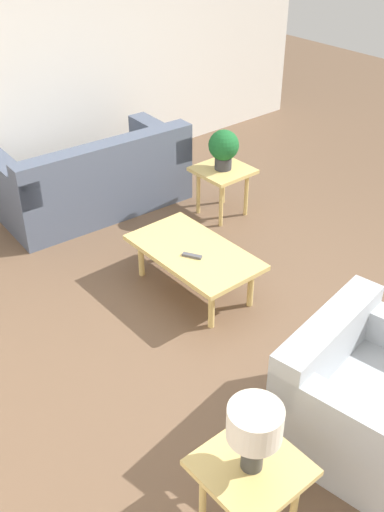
{
  "coord_description": "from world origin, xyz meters",
  "views": [
    {
      "loc": [
        -2.61,
        2.77,
        3.01
      ],
      "look_at": [
        0.24,
        0.38,
        0.55
      ],
      "focal_mm": 42.0,
      "sensor_mm": 36.0,
      "label": 1
    }
  ],
  "objects_px": {
    "coffee_table": "(194,254)",
    "table_lamp": "(255,428)",
    "potted_plant": "(224,147)",
    "armchair": "(359,394)",
    "sofa": "(95,181)",
    "side_table_plant": "(223,176)",
    "side_table_lamp": "(250,475)"
  },
  "relations": [
    {
      "from": "armchair",
      "to": "side_table_lamp",
      "type": "relative_size",
      "value": 2.21
    },
    {
      "from": "coffee_table",
      "to": "armchair",
      "type": "bearing_deg",
      "value": 174.13
    },
    {
      "from": "coffee_table",
      "to": "side_table_plant",
      "type": "relative_size",
      "value": 2.2
    },
    {
      "from": "armchair",
      "to": "side_table_plant",
      "type": "xyz_separation_m",
      "value": [
        2.58,
        -1.23,
        0.11
      ]
    },
    {
      "from": "side_table_plant",
      "to": "coffee_table",
      "type": "bearing_deg",
      "value": 127.47
    },
    {
      "from": "coffee_table",
      "to": "side_table_lamp",
      "type": "height_order",
      "value": "side_table_lamp"
    },
    {
      "from": "armchair",
      "to": "coffee_table",
      "type": "distance_m",
      "value": 1.78
    },
    {
      "from": "sofa",
      "to": "table_lamp",
      "type": "bearing_deg",
      "value": 73.35
    },
    {
      "from": "sofa",
      "to": "armchair",
      "type": "relative_size",
      "value": 1.7
    },
    {
      "from": "side_table_lamp",
      "to": "table_lamp",
      "type": "xyz_separation_m",
      "value": [
        -0.0,
        0.0,
        0.36
      ]
    },
    {
      "from": "side_table_plant",
      "to": "sofa",
      "type": "bearing_deg",
      "value": 44.58
    },
    {
      "from": "armchair",
      "to": "potted_plant",
      "type": "relative_size",
      "value": 2.85
    },
    {
      "from": "coffee_table",
      "to": "table_lamp",
      "type": "distance_m",
      "value": 2.2
    },
    {
      "from": "armchair",
      "to": "side_table_plant",
      "type": "distance_m",
      "value": 2.86
    },
    {
      "from": "side_table_plant",
      "to": "side_table_lamp",
      "type": "relative_size",
      "value": 1.0
    },
    {
      "from": "side_table_plant",
      "to": "potted_plant",
      "type": "bearing_deg",
      "value": -123.69
    },
    {
      "from": "side_table_plant",
      "to": "armchair",
      "type": "bearing_deg",
      "value": 154.44
    },
    {
      "from": "coffee_table",
      "to": "table_lamp",
      "type": "xyz_separation_m",
      "value": [
        -1.82,
        1.16,
        0.43
      ]
    },
    {
      "from": "sofa",
      "to": "side_table_plant",
      "type": "height_order",
      "value": "sofa"
    },
    {
      "from": "side_table_plant",
      "to": "table_lamp",
      "type": "height_order",
      "value": "table_lamp"
    },
    {
      "from": "potted_plant",
      "to": "table_lamp",
      "type": "relative_size",
      "value": 0.98
    },
    {
      "from": "armchair",
      "to": "coffee_table",
      "type": "xyz_separation_m",
      "value": [
        1.77,
        -0.18,
        0.04
      ]
    },
    {
      "from": "armchair",
      "to": "potted_plant",
      "type": "bearing_deg",
      "value": 54.73
    },
    {
      "from": "sofa",
      "to": "potted_plant",
      "type": "bearing_deg",
      "value": 138.15
    },
    {
      "from": "sofa",
      "to": "table_lamp",
      "type": "relative_size",
      "value": 4.77
    },
    {
      "from": "armchair",
      "to": "side_table_plant",
      "type": "height_order",
      "value": "armchair"
    },
    {
      "from": "sofa",
      "to": "side_table_plant",
      "type": "distance_m",
      "value": 1.3
    },
    {
      "from": "sofa",
      "to": "side_table_lamp",
      "type": "height_order",
      "value": "sofa"
    },
    {
      "from": "coffee_table",
      "to": "side_table_lamp",
      "type": "xyz_separation_m",
      "value": [
        -1.82,
        1.16,
        0.07
      ]
    },
    {
      "from": "armchair",
      "to": "potted_plant",
      "type": "distance_m",
      "value": 2.89
    },
    {
      "from": "coffee_table",
      "to": "potted_plant",
      "type": "distance_m",
      "value": 1.37
    },
    {
      "from": "side_table_lamp",
      "to": "sofa",
      "type": "bearing_deg",
      "value": -20.22
    }
  ]
}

